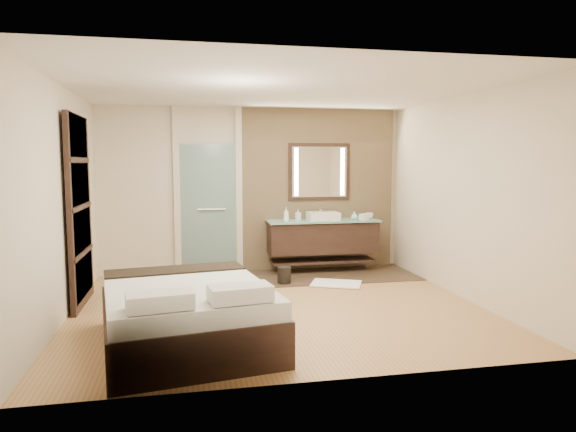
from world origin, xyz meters
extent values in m
plane|color=#9F7342|center=(0.00, 0.00, 0.00)|extent=(5.00, 5.00, 0.00)
cube|color=#35251D|center=(0.60, 1.60, 0.01)|extent=(3.80, 1.30, 0.01)
cube|color=tan|center=(1.10, 2.21, 1.35)|extent=(2.60, 0.08, 2.70)
cube|color=black|center=(1.10, 1.92, 0.57)|extent=(1.80, 0.50, 0.50)
cube|color=black|center=(1.10, 1.92, 0.18)|extent=(1.71, 0.45, 0.04)
cube|color=#99EADD|center=(1.10, 1.90, 0.85)|extent=(1.85, 0.55, 0.03)
cube|color=white|center=(1.10, 1.90, 0.93)|extent=(0.50, 0.38, 0.13)
cylinder|color=silver|center=(1.10, 2.09, 0.95)|extent=(0.03, 0.03, 0.18)
cylinder|color=silver|center=(1.10, 2.05, 1.03)|extent=(0.02, 0.10, 0.02)
cube|color=black|center=(1.10, 2.16, 1.65)|extent=(1.06, 0.03, 0.96)
cube|color=white|center=(1.10, 2.15, 1.65)|extent=(0.94, 0.01, 0.84)
cube|color=#FFE3BF|center=(0.70, 2.14, 1.65)|extent=(0.07, 0.01, 0.80)
cube|color=#FFE3BF|center=(1.50, 2.14, 1.65)|extent=(0.07, 0.01, 0.80)
cube|color=#A6D3D0|center=(-0.75, 2.20, 1.05)|extent=(0.90, 0.05, 2.10)
cylinder|color=silver|center=(-0.70, 2.15, 1.05)|extent=(0.45, 0.03, 0.03)
cube|color=beige|center=(-1.25, 2.21, 1.35)|extent=(0.10, 0.08, 2.70)
cube|color=beige|center=(-0.25, 2.21, 1.35)|extent=(0.10, 0.08, 2.70)
cube|color=black|center=(-2.43, 0.60, 1.20)|extent=(0.06, 1.20, 2.40)
cube|color=beige|center=(-2.41, 0.60, 0.37)|extent=(0.02, 1.06, 0.52)
cube|color=beige|center=(-2.41, 0.60, 0.96)|extent=(0.02, 1.06, 0.52)
cube|color=beige|center=(-2.41, 0.60, 1.54)|extent=(0.02, 1.06, 0.52)
cube|color=beige|center=(-2.41, 0.60, 2.13)|extent=(0.02, 1.06, 0.52)
cube|color=black|center=(-1.13, -1.15, 0.21)|extent=(1.85, 2.17, 0.43)
cube|color=silver|center=(-1.13, -1.15, 0.52)|extent=(1.79, 2.12, 0.18)
cube|color=black|center=(-1.24, -0.43, 0.60)|extent=(1.56, 0.67, 0.04)
cube|color=silver|center=(-1.34, -1.97, 0.68)|extent=(0.58, 0.37, 0.14)
cube|color=silver|center=(-0.67, -1.87, 0.68)|extent=(0.58, 0.37, 0.14)
cube|color=white|center=(1.05, 0.96, 0.02)|extent=(0.86, 0.75, 0.02)
cylinder|color=black|center=(0.31, 1.18, 0.13)|extent=(0.23, 0.23, 0.26)
cube|color=silver|center=(1.76, 1.75, 0.92)|extent=(0.16, 0.16, 0.10)
imported|color=white|center=(0.46, 1.82, 0.98)|extent=(0.11, 0.11, 0.22)
imported|color=#B2B2B2|center=(0.69, 1.97, 0.95)|extent=(0.09, 0.10, 0.18)
imported|color=#A9D4D3|center=(1.62, 1.83, 0.93)|extent=(0.12, 0.12, 0.14)
imported|color=silver|center=(1.92, 1.94, 0.91)|extent=(0.16, 0.16, 0.10)
camera|label=1|loc=(-1.12, -6.21, 1.81)|focal=32.00mm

